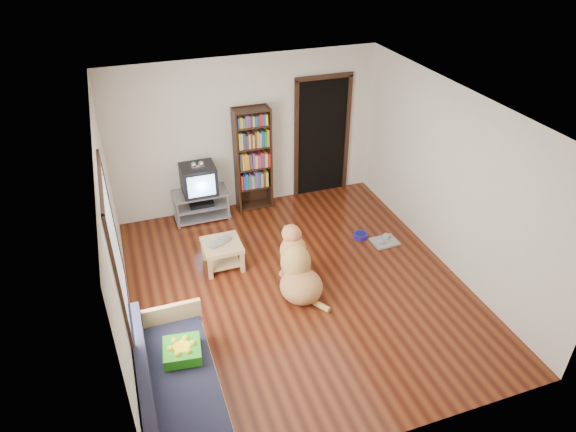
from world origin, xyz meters
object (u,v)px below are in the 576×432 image
object	(u,v)px
green_cushion	(182,351)
laptop	(222,244)
dog	(297,270)
crt_tv	(198,179)
coffee_table	(222,250)
bookshelf	(253,154)
tv_stand	(201,204)
grey_rag	(385,242)
sofa	(177,386)
dog_bowl	(360,235)

from	to	relation	value
green_cushion	laptop	xyz separation A→B (m)	(0.88, 1.92, -0.07)
green_cushion	dog	world-z (taller)	dog
crt_tv	coffee_table	world-z (taller)	crt_tv
coffee_table	bookshelf	bearing A→B (deg)	58.63
tv_stand	grey_rag	bearing A→B (deg)	-33.10
coffee_table	dog	distance (m)	1.21
laptop	sofa	bearing A→B (deg)	-140.75
grey_rag	crt_tv	bearing A→B (deg)	146.56
laptop	dog	size ratio (longest dim) A/B	0.32
laptop	crt_tv	xyz separation A→B (m)	(-0.03, 1.47, 0.33)
dog	bookshelf	bearing A→B (deg)	88.24
tv_stand	crt_tv	xyz separation A→B (m)	(0.00, 0.02, 0.47)
dog_bowl	dog	distance (m)	1.66
laptop	bookshelf	bearing A→B (deg)	33.04
grey_rag	coffee_table	bearing A→B (deg)	174.13
bookshelf	dog	distance (m)	2.46
grey_rag	dog	distance (m)	1.83
sofa	dog	bearing A→B (deg)	36.15
tv_stand	dog	world-z (taller)	dog
bookshelf	coffee_table	size ratio (longest dim) A/B	3.27
dog	crt_tv	bearing A→B (deg)	110.87
dog_bowl	crt_tv	bearing A→B (deg)	147.48
crt_tv	sofa	xyz separation A→B (m)	(-0.97, -3.65, -0.48)
green_cushion	crt_tv	distance (m)	3.51
laptop	dog	world-z (taller)	dog
grey_rag	sofa	size ratio (longest dim) A/B	0.22
grey_rag	crt_tv	distance (m)	3.16
tv_stand	dog	xyz separation A→B (m)	(0.88, -2.28, 0.07)
green_cushion	coffee_table	xyz separation A→B (m)	(0.88, 1.95, -0.21)
grey_rag	dog	xyz separation A→B (m)	(-1.69, -0.60, 0.32)
grey_rag	dog	size ratio (longest dim) A/B	0.36
coffee_table	grey_rag	bearing A→B (deg)	-5.87
coffee_table	dog_bowl	bearing A→B (deg)	-0.28
sofa	coffee_table	world-z (taller)	sofa
bookshelf	dog	world-z (taller)	bookshelf
tv_stand	dog_bowl	bearing A→B (deg)	-32.12
green_cushion	grey_rag	bearing A→B (deg)	33.59
green_cushion	dog_bowl	xyz separation A→B (m)	(3.12, 1.94, -0.45)
green_cushion	grey_rag	xyz separation A→B (m)	(3.42, 1.69, -0.47)
laptop	dog_bowl	distance (m)	2.27
bookshelf	coffee_table	distance (m)	1.91
grey_rag	bookshelf	distance (m)	2.59
dog_bowl	coffee_table	world-z (taller)	coffee_table
bookshelf	coffee_table	xyz separation A→B (m)	(-0.92, -1.51, -0.72)
green_cushion	tv_stand	distance (m)	3.48
dog	coffee_table	bearing A→B (deg)	134.41
laptop	dog_bowl	bearing A→B (deg)	-25.59
green_cushion	grey_rag	size ratio (longest dim) A/B	0.99
sofa	coffee_table	bearing A→B (deg)	65.62
crt_tv	sofa	world-z (taller)	crt_tv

